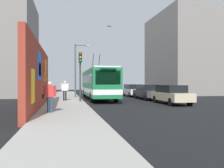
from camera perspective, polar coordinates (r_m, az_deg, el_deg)
name	(u,v)px	position (r m, az deg, el deg)	size (l,w,h in m)	color
ground_plane	(84,103)	(20.97, -6.89, -4.55)	(80.00, 80.00, 0.00)	black
sidewalk_slab	(65,102)	(20.90, -11.28, -4.37)	(48.00, 3.20, 0.15)	#9E9B93
graffiti_wall	(39,78)	(16.34, -17.38, 1.47)	(12.84, 0.32, 4.21)	maroon
building_far_left	(7,48)	(34.54, -24.20, 7.97)	(12.25, 6.90, 12.80)	gray
building_far_right	(184,54)	(39.37, 17.06, 6.94)	(12.82, 8.64, 12.67)	gray
city_bus	(98,83)	(24.75, -3.42, 0.29)	(11.67, 2.49, 4.95)	#19723F
parked_car_champagne	(171,94)	(20.02, 14.22, -2.40)	(4.71, 1.78, 1.58)	#C6B793
parked_car_dark_gray	(148,92)	(25.16, 8.69, -1.84)	(4.87, 1.90, 1.58)	#38383D
parked_car_white	(133,90)	(30.33, 5.14, -1.47)	(4.60, 1.94, 1.58)	white
pedestrian_near_wall	(50,94)	(13.18, -14.95, -2.44)	(0.23, 0.75, 1.69)	#2D3F59
pedestrian_midblock	(65,89)	(21.84, -11.48, -1.17)	(0.24, 0.78, 1.79)	#1E1E2D
traffic_light	(80,69)	(20.32, -7.75, 3.76)	(0.49, 0.28, 4.24)	#2D382D
street_lamp	(77,66)	(27.41, -8.51, 4.29)	(0.44, 1.69, 6.12)	#4C4C51
flying_pigeons	(90,14)	(22.84, -5.42, 16.61)	(3.76, 4.84, 1.39)	slate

